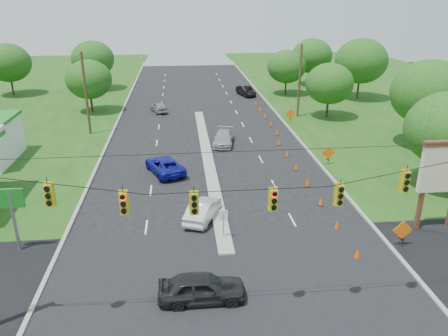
{
  "coord_description": "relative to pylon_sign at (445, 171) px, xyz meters",
  "views": [
    {
      "loc": [
        -2.47,
        -18.07,
        14.5
      ],
      "look_at": [
        0.57,
        11.2,
        2.8
      ],
      "focal_mm": 35.0,
      "sensor_mm": 36.0,
      "label": 1
    }
  ],
  "objects": [
    {
      "name": "cone_6",
      "position": [
        -6.69,
        17.8,
        -3.65
      ],
      "size": [
        0.32,
        0.32,
        0.7
      ],
      "primitive_type": "cone",
      "color": "#FF5200",
      "rests_on": "ground"
    },
    {
      "name": "dark_car_receding",
      "position": [
        -6.54,
        41.86,
        -3.26
      ],
      "size": [
        2.69,
        4.72,
        1.47
      ],
      "primitive_type": "imported",
      "rotation": [
        0.0,
        0.0,
        0.27
      ],
      "color": "black",
      "rests_on": "ground"
    },
    {
      "name": "cone_2",
      "position": [
        -6.69,
        3.8,
        -3.65
      ],
      "size": [
        0.32,
        0.32,
        0.7
      ],
      "primitive_type": "cone",
      "color": "#FF5200",
      "rests_on": "ground"
    },
    {
      "name": "silver_car_far",
      "position": [
        -12.37,
        18.72,
        -3.31
      ],
      "size": [
        2.78,
        5.01,
        1.37
      ],
      "primitive_type": "imported",
      "rotation": [
        0.0,
        0.0,
        -0.19
      ],
      "color": "#9C9C9C",
      "rests_on": "ground"
    },
    {
      "name": "curb_left",
      "position": [
        -24.41,
        23.8,
        -4.0
      ],
      "size": [
        0.25,
        110.0,
        0.16
      ],
      "primitive_type": "cube",
      "color": "gray",
      "rests_on": "ground"
    },
    {
      "name": "cross_street",
      "position": [
        -14.31,
        -6.2,
        -4.0
      ],
      "size": [
        160.0,
        14.0,
        0.02
      ],
      "primitive_type": "cube",
      "color": "black",
      "rests_on": "ground"
    },
    {
      "name": "cone_4",
      "position": [
        -6.69,
        10.8,
        -3.65
      ],
      "size": [
        0.32,
        0.32,
        0.7
      ],
      "primitive_type": "cone",
      "color": "#FF5200",
      "rests_on": "ground"
    },
    {
      "name": "cone_7",
      "position": [
        -6.09,
        21.3,
        -3.65
      ],
      "size": [
        0.32,
        0.32,
        0.7
      ],
      "primitive_type": "cone",
      "color": "#FF5200",
      "rests_on": "ground"
    },
    {
      "name": "median_sign",
      "position": [
        -14.31,
        -0.2,
        -2.54
      ],
      "size": [
        0.55,
        0.06,
        2.05
      ],
      "color": "gray",
      "rests_on": "ground"
    },
    {
      "name": "blue_pickup",
      "position": [
        -18.27,
        11.42,
        -3.3
      ],
      "size": [
        4.03,
        5.56,
        1.41
      ],
      "primitive_type": "imported",
      "rotation": [
        0.0,
        0.0,
        3.52
      ],
      "color": "#141499",
      "rests_on": "ground"
    },
    {
      "name": "silver_car_oncoming",
      "position": [
        -19.52,
        32.97,
        -3.34
      ],
      "size": [
        2.67,
        4.14,
        1.31
      ],
      "primitive_type": "imported",
      "rotation": [
        0.0,
        0.0,
        3.46
      ],
      "color": "gray",
      "rests_on": "ground"
    },
    {
      "name": "cone_10",
      "position": [
        -6.09,
        31.8,
        -3.65
      ],
      "size": [
        0.32,
        0.32,
        0.7
      ],
      "primitive_type": "cone",
      "color": "#FF5200",
      "rests_on": "ground"
    },
    {
      "name": "work_sign_2",
      "position": [
        -3.51,
        25.8,
        -2.91
      ],
      "size": [
        1.27,
        0.58,
        1.37
      ],
      "color": "black",
      "rests_on": "ground"
    },
    {
      "name": "tree_5",
      "position": [
        -28.31,
        33.8,
        0.34
      ],
      "size": [
        5.88,
        5.88,
        6.86
      ],
      "color": "black",
      "rests_on": "ground"
    },
    {
      "name": "tree_6",
      "position": [
        -30.31,
        48.8,
        0.96
      ],
      "size": [
        6.72,
        6.72,
        7.84
      ],
      "color": "black",
      "rests_on": "ground"
    },
    {
      "name": "tree_8",
      "position": [
        7.69,
        15.8,
        1.58
      ],
      "size": [
        7.56,
        7.56,
        8.82
      ],
      "color": "black",
      "rests_on": "ground"
    },
    {
      "name": "cone_0",
      "position": [
        -6.69,
        -3.2,
        -3.65
      ],
      "size": [
        0.32,
        0.32,
        0.7
      ],
      "primitive_type": "cone",
      "color": "#FF5200",
      "rests_on": "ground"
    },
    {
      "name": "cone_5",
      "position": [
        -6.69,
        14.3,
        -3.65
      ],
      "size": [
        0.32,
        0.32,
        0.7
      ],
      "primitive_type": "cone",
      "color": "#FF5200",
      "rests_on": "ground"
    },
    {
      "name": "pylon_sign",
      "position": [
        0.0,
        0.0,
        0.0
      ],
      "size": [
        5.9,
        2.3,
        6.12
      ],
      "color": "#59331E",
      "rests_on": "ground"
    },
    {
      "name": "tree_9",
      "position": [
        1.69,
        27.8,
        0.34
      ],
      "size": [
        5.88,
        5.88,
        6.86
      ],
      "color": "black",
      "rests_on": "ground"
    },
    {
      "name": "tree_11",
      "position": [
        5.69,
        48.8,
        0.96
      ],
      "size": [
        6.72,
        6.72,
        7.84
      ],
      "color": "black",
      "rests_on": "ground"
    },
    {
      "name": "black_sedan",
      "position": [
        -16.01,
        -6.04,
        -3.24
      ],
      "size": [
        4.46,
        1.81,
        1.52
      ],
      "primitive_type": "imported",
      "rotation": [
        0.0,
        0.0,
        1.57
      ],
      "color": "black",
      "rests_on": "ground"
    },
    {
      "name": "cone_9",
      "position": [
        -6.09,
        28.3,
        -3.65
      ],
      "size": [
        0.32,
        0.32,
        0.7
      ],
      "primitive_type": "cone",
      "color": "#FF5200",
      "rests_on": "ground"
    },
    {
      "name": "curb_right",
      "position": [
        -4.21,
        23.8,
        -4.0
      ],
      "size": [
        0.25,
        110.0,
        0.16
      ],
      "primitive_type": "cube",
      "color": "gray",
      "rests_on": "ground"
    },
    {
      "name": "utility_pole_far_right",
      "position": [
        -1.81,
        28.8,
        0.5
      ],
      "size": [
        0.28,
        0.28,
        9.0
      ],
      "primitive_type": "cylinder",
      "color": "#422D1C",
      "rests_on": "ground"
    },
    {
      "name": "work_sign_1",
      "position": [
        -3.51,
        11.8,
        -2.91
      ],
      "size": [
        1.27,
        0.58,
        1.37
      ],
      "color": "black",
      "rests_on": "ground"
    },
    {
      "name": "cone_1",
      "position": [
        -6.69,
        0.3,
        -3.65
      ],
      "size": [
        0.32,
        0.32,
        0.7
      ],
      "primitive_type": "cone",
      "color": "#FF5200",
      "rests_on": "ground"
    },
    {
      "name": "work_sign_0",
      "position": [
        -3.51,
        -2.2,
        -2.91
      ],
      "size": [
        1.27,
        0.58,
        1.37
      ],
      "color": "black",
      "rests_on": "ground"
    },
    {
      "name": "median",
      "position": [
        -14.31,
        14.8,
        -4.0
      ],
      "size": [
        1.0,
        34.0,
        0.18
      ],
      "primitive_type": "cube",
      "color": "gray",
      "rests_on": "ground"
    },
    {
      "name": "tree_10",
      "position": [
        9.69,
        37.8,
        1.58
      ],
      "size": [
        7.56,
        7.56,
        8.82
      ],
      "color": "black",
      "rests_on": "ground"
    },
    {
      "name": "cone_8",
      "position": [
        -6.09,
        24.8,
        -3.65
      ],
      "size": [
        0.32,
        0.32,
        0.7
      ],
      "primitive_type": "cone",
      "color": "#FF5200",
      "rests_on": "ground"
    },
    {
      "name": "signal_span",
      "position": [
        -14.37,
        -7.2,
        0.97
      ],
      "size": [
        25.6,
        0.32,
        9.0
      ],
      "color": "#422D1C",
      "rests_on": "ground"
    },
    {
      "name": "utility_pole_far_left",
      "position": [
        -26.81,
        23.8,
        0.5
      ],
      "size": [
        0.28,
        0.28,
        9.0
      ],
      "primitive_type": "cylinder",
      "color": "#422D1C",
      "rests_on": "ground"
    },
    {
      "name": "tree_12",
      "position": [
        -0.31,
        41.8,
        0.34
      ],
      "size": [
        5.88,
        5.88,
        6.86
      ],
      "color": "black",
      "rests_on": "ground"
    },
    {
      "name": "cone_3",
      "position": [
        -6.69,
        7.3,
        -3.65
      ],
      "size": [
        0.32,
        0.32,
        0.7
      ],
      "primitive_type": "cone",
      "color": "#FF5200",
      "rests_on": "ground"
    },
    {
      "name": "white_sedan",
      "position": [
        -15.47,
        2.62,
        -3.31
      ],
      "size": [
        2.95,
        4.42,
        1.38
      ],
      "primitive_type": "imported",
      "rotation": [
        0.0,
        0.0,
        2.75
      ],
      "color": "silver",
      "rests_on": "ground"
    },
    {
      "name": "cone_11",
      "position": [
        -6.09,
        35.3,
        -3.65
      ],
      "size": [
        0.32,
        0.32,
        0.7
      ],
      "primitive_type": "cone",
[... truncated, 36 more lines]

